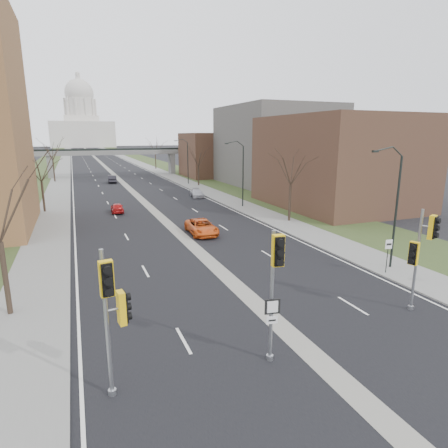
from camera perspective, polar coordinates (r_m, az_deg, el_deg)
ground at (r=18.92m, az=11.02°, el=-17.07°), size 700.00×700.00×0.00m
road_surface at (r=164.09m, az=-18.82°, el=9.36°), size 20.00×600.00×0.01m
median_strip at (r=164.09m, az=-18.82°, el=9.36°), size 1.20×600.00×0.02m
sidewalk_right at (r=165.19m, az=-14.61°, el=9.68°), size 4.00×600.00×0.12m
sidewalk_left at (r=163.86m, az=-23.05°, el=9.02°), size 4.00×600.00×0.12m
grass_verge_right at (r=166.07m, az=-12.53°, el=9.80°), size 8.00×600.00×0.10m
grass_verge_left at (r=164.07m, az=-25.16°, el=8.83°), size 8.00×600.00×0.10m
commercial_block_near at (r=53.28m, az=16.96°, el=9.03°), size 16.00×20.00×12.00m
commercial_block_mid at (r=75.38m, az=7.91°, el=11.73°), size 18.00×22.00×15.00m
commercial_block_far at (r=89.29m, az=-1.37°, el=10.48°), size 14.00×14.00×10.00m
pedestrian_bridge at (r=94.12m, az=-16.44°, el=10.00°), size 34.00×3.00×6.45m
capitol at (r=333.81m, az=-20.87°, el=14.10°), size 48.00×42.00×55.75m
streetlight_near at (r=28.19m, az=24.12°, el=7.02°), size 2.61×0.20×8.70m
streetlight_mid at (r=49.88m, az=2.08°, el=10.43°), size 2.61×0.20×8.70m
streetlight_far at (r=74.38m, az=-6.19°, el=11.33°), size 2.61×0.20×8.70m
tree_left_b at (r=51.81m, az=-26.31°, el=8.38°), size 6.75×6.75×8.81m
tree_left_c at (r=85.68m, az=-24.80°, el=10.52°), size 7.65×7.65×9.99m
tree_right_a at (r=41.99m, az=10.23°, el=9.24°), size 7.20×7.20×9.40m
tree_right_b at (r=72.14m, az=-3.95°, el=10.41°), size 6.30×6.30×8.22m
tree_right_c at (r=110.82m, az=-10.48°, el=11.89°), size 7.65×7.65×9.99m
signal_pole_left at (r=13.99m, az=-16.60°, el=-11.55°), size 0.98×1.13×5.72m
signal_pole_median at (r=15.30m, az=7.80°, el=-7.68°), size 0.70×0.97×5.81m
signal_pole_right at (r=22.44m, az=27.83°, el=-3.09°), size 1.30×0.96×5.73m
speed_limit_sign at (r=28.33m, az=23.70°, el=-3.65°), size 0.52×0.11×2.40m
car_left_near at (r=49.00m, az=-15.96°, el=2.40°), size 1.61×3.70×1.24m
car_left_far at (r=80.52m, az=-16.68°, el=6.58°), size 1.86×4.68×1.52m
car_right_near at (r=36.87m, az=-3.44°, el=-0.43°), size 2.62×5.32×1.45m
car_right_mid at (r=59.34m, az=-4.19°, el=4.73°), size 2.30×4.52×1.26m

